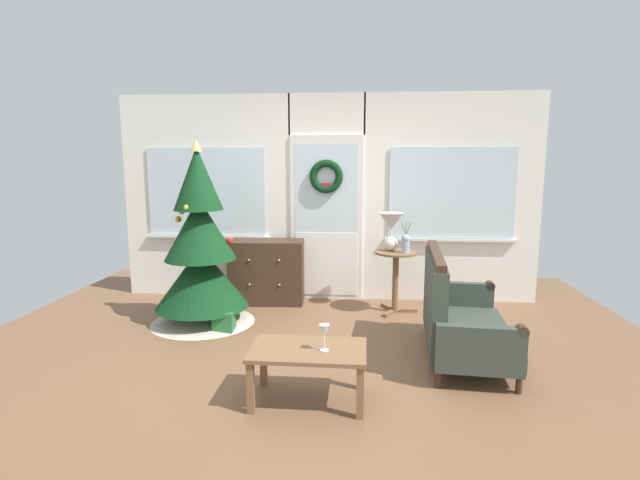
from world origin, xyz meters
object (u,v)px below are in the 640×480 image
(flower_vase, at_px, (406,242))
(coffee_table, at_px, (308,356))
(gift_box, at_px, (224,321))
(wine_glass, at_px, (324,332))
(christmas_tree, at_px, (201,254))
(table_lamp, at_px, (391,226))
(side_table, at_px, (396,269))
(settee_sofa, at_px, (456,316))
(dresser_cabinet, at_px, (267,272))

(flower_vase, distance_m, coffee_table, 2.36)
(coffee_table, xyz_separation_m, gift_box, (-1.03, 1.39, -0.24))
(wine_glass, bearing_deg, gift_box, 128.91)
(christmas_tree, xyz_separation_m, wine_glass, (1.46, -1.68, -0.21))
(coffee_table, distance_m, wine_glass, 0.24)
(table_lamp, bearing_deg, side_table, -33.69)
(christmas_tree, height_order, settee_sofa, christmas_tree)
(settee_sofa, height_order, gift_box, settee_sofa)
(christmas_tree, relative_size, side_table, 2.74)
(settee_sofa, distance_m, coffee_table, 1.54)
(side_table, distance_m, wine_glass, 2.32)
(dresser_cabinet, xyz_separation_m, coffee_table, (0.79, -2.46, -0.05))
(settee_sofa, bearing_deg, dresser_cabinet, 142.78)
(dresser_cabinet, xyz_separation_m, wine_glass, (0.91, -2.49, 0.16))
(christmas_tree, bearing_deg, gift_box, -39.85)
(settee_sofa, height_order, side_table, settee_sofa)
(settee_sofa, relative_size, table_lamp, 3.35)
(dresser_cabinet, height_order, coffee_table, dresser_cabinet)
(christmas_tree, bearing_deg, side_table, 14.53)
(wine_glass, bearing_deg, dresser_cabinet, 110.01)
(flower_vase, bearing_deg, side_table, 149.04)
(table_lamp, xyz_separation_m, flower_vase, (0.16, -0.10, -0.17))
(side_table, distance_m, table_lamp, 0.50)
(settee_sofa, relative_size, coffee_table, 1.75)
(side_table, bearing_deg, christmas_tree, -165.47)
(flower_vase, distance_m, gift_box, 2.17)
(flower_vase, relative_size, coffee_table, 0.42)
(christmas_tree, bearing_deg, flower_vase, 12.43)
(christmas_tree, height_order, gift_box, christmas_tree)
(dresser_cabinet, height_order, side_table, dresser_cabinet)
(wine_glass, bearing_deg, flower_vase, 70.98)
(christmas_tree, relative_size, settee_sofa, 1.33)
(settee_sofa, bearing_deg, coffee_table, -142.78)
(side_table, distance_m, flower_vase, 0.35)
(table_lamp, relative_size, coffee_table, 0.52)
(table_lamp, height_order, coffee_table, table_lamp)
(dresser_cabinet, relative_size, gift_box, 4.42)
(dresser_cabinet, relative_size, settee_sofa, 0.62)
(settee_sofa, bearing_deg, flower_vase, 106.34)
(dresser_cabinet, bearing_deg, gift_box, -102.97)
(flower_vase, bearing_deg, dresser_cabinet, 169.08)
(wine_glass, distance_m, gift_box, 1.89)
(table_lamp, relative_size, wine_glass, 2.26)
(wine_glass, bearing_deg, settee_sofa, 41.16)
(flower_vase, xyz_separation_m, coffee_table, (-0.87, -2.14, -0.49))
(dresser_cabinet, height_order, table_lamp, table_lamp)
(settee_sofa, xyz_separation_m, wine_glass, (-1.10, -0.96, 0.17))
(coffee_table, relative_size, wine_glass, 4.32)
(christmas_tree, relative_size, gift_box, 9.39)
(coffee_table, bearing_deg, christmas_tree, 129.12)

